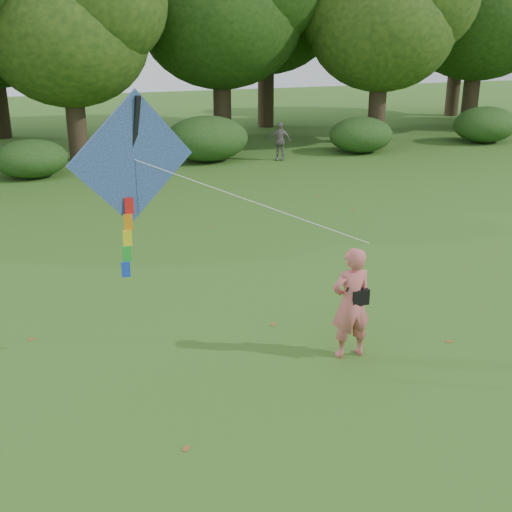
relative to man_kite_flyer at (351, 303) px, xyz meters
name	(u,v)px	position (x,y,z in m)	size (l,w,h in m)	color
ground	(346,379)	(-0.40, -0.69, -0.96)	(100.00, 100.00, 0.00)	#265114
man_kite_flyer	(351,303)	(0.00, 0.00, 0.00)	(0.70, 0.46, 1.92)	#C75F5E
bystander_right	(280,141)	(5.52, 16.35, -0.16)	(0.94, 0.39, 1.60)	slate
crossbody_bag	(359,296)	(0.12, -0.03, 0.13)	(0.43, 0.20, 0.74)	black
flying_kite	(133,163)	(-3.24, 1.13, 2.35)	(4.51, 1.55, 2.95)	#24639E
tree_line	(145,21)	(1.27, 22.19, 4.64)	(54.70, 15.30, 9.48)	#3A2D1E
shrub_band	(118,147)	(-1.12, 16.91, -0.11)	(39.15, 3.22, 1.88)	#264919
fallen_leaves	(210,302)	(-1.56, 2.96, -0.96)	(10.90, 13.30, 0.01)	brown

